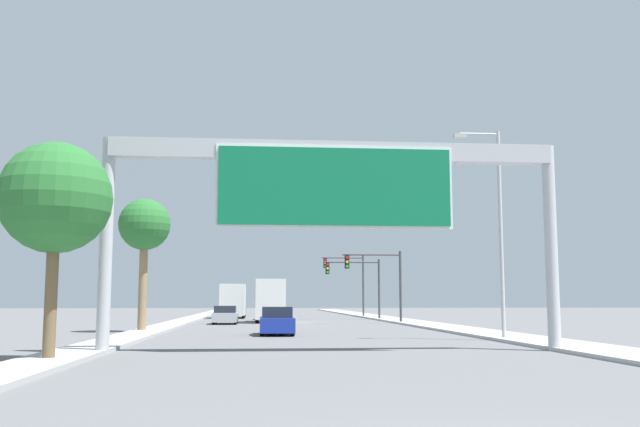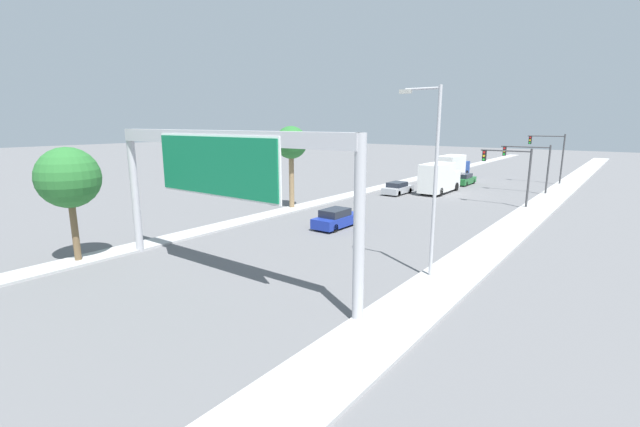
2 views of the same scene
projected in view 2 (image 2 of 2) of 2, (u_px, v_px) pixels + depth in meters
name	position (u px, v px, depth m)	size (l,w,h in m)	color
sidewalk_right	(558.00, 193.00, 49.87)	(3.00, 120.00, 0.15)	#AAAAAA
median_strip_left	(412.00, 180.00, 60.73)	(2.00, 120.00, 0.15)	#AAAAAA
sign_gantry	(218.00, 163.00, 21.25)	(16.87, 0.73, 7.71)	#B2B2B7
car_far_right	(336.00, 219.00, 33.49)	(1.79, 4.43, 1.50)	navy
car_far_center	(464.00, 179.00, 56.68)	(1.88, 4.69, 1.47)	#1E662D
car_near_right	(398.00, 188.00, 49.18)	(1.86, 4.55, 1.40)	#A5A8AD
truck_box_primary	(439.00, 178.00, 49.67)	(2.37, 7.52, 3.50)	white
truck_box_secondary	(453.00, 167.00, 62.70)	(2.46, 7.91, 3.41)	navy
traffic_light_near_intersection	(512.00, 167.00, 41.20)	(4.74, 0.32, 5.71)	#3D3D3F
traffic_light_mid_block	(531.00, 160.00, 49.17)	(5.35, 0.32, 5.62)	#3D3D3F
traffic_light_far_intersection	(551.00, 150.00, 56.61)	(4.56, 0.32, 6.61)	#3D3D3F
palm_tree_foreground	(68.00, 178.00, 24.25)	(3.47, 3.47, 6.76)	brown
palm_tree_background	(291.00, 144.00, 39.72)	(3.02, 3.02, 7.78)	#8C704C
street_lamp_right	(432.00, 171.00, 21.70)	(2.24, 0.28, 9.89)	#B2B2B7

